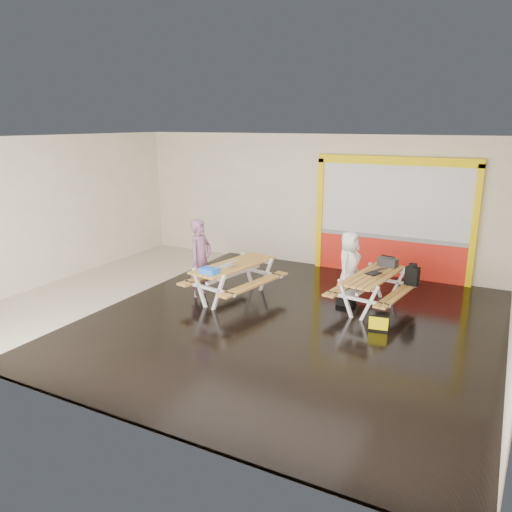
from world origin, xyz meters
The scene contains 14 objects.
room centered at (0.00, 0.00, 1.75)m, with size 10.02×8.02×3.52m.
deck centered at (1.25, 0.00, 0.03)m, with size 7.50×7.98×0.05m, color black.
kiosk centered at (2.20, 3.93, 1.44)m, with size 3.88×0.16×3.00m.
picnic_table_left centered at (-0.41, 0.65, 0.63)m, with size 1.78×2.31×0.83m.
picnic_table_right centered at (2.42, 1.47, 0.60)m, with size 1.58×2.11×0.78m.
person_left centered at (-1.16, 0.50, 0.87)m, with size 0.66×0.43×1.80m, color #774D6C.
person_right centered at (1.82, 1.72, 0.81)m, with size 0.74×0.48×1.51m, color white.
laptop_left centered at (-0.43, 0.44, 0.88)m, with size 0.39×0.36×0.15m.
laptop_right centered at (2.45, 1.50, 0.83)m, with size 0.43×0.41×0.15m.
blue_pouch centered at (-0.52, -0.15, 0.88)m, with size 0.36×0.25×0.11m, color blue.
toolbox centered at (2.54, 2.19, 0.87)m, with size 0.44×0.29×0.24m.
backpack centered at (3.09, 2.04, 0.71)m, with size 0.30×0.22×0.46m.
dark_case centered at (1.89, 1.39, 0.12)m, with size 0.35×0.26×0.13m, color black.
fluke_bag centered at (2.83, 0.42, 0.20)m, with size 0.40×0.29×0.31m.
Camera 1 is at (4.76, -8.24, 3.79)m, focal length 34.82 mm.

